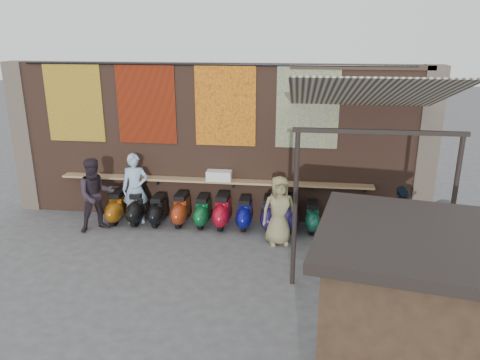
{
  "coord_description": "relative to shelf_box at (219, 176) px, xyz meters",
  "views": [
    {
      "loc": [
        2.11,
        -8.82,
        4.77
      ],
      "look_at": [
        0.83,
        1.2,
        1.52
      ],
      "focal_mm": 35.0,
      "sensor_mm": 36.0,
      "label": 1
    }
  ],
  "objects": [
    {
      "name": "awning_canvas",
      "position": [
        3.35,
        -1.4,
        2.3
      ],
      "size": [
        3.2,
        3.28,
        0.97
      ],
      "primitive_type": "cube",
      "rotation": [
        -0.28,
        0.0,
        0.0
      ],
      "color": "beige",
      "rests_on": "brick_wall"
    },
    {
      "name": "eating_counter",
      "position": [
        -0.15,
        0.03,
        -0.15
      ],
      "size": [
        8.0,
        0.32,
        0.05
      ],
      "primitive_type": "cube",
      "color": "#9E7A51",
      "rests_on": "brick_wall"
    },
    {
      "name": "scooter_stool_7",
      "position": [
        1.31,
        -0.29,
        -0.85
      ],
      "size": [
        0.38,
        0.85,
        0.81
      ],
      "primitive_type": null,
      "color": "#201550",
      "rests_on": "ground"
    },
    {
      "name": "stall_roof",
      "position": [
        3.57,
        -6.47,
        1.43
      ],
      "size": [
        3.04,
        2.54,
        0.12
      ],
      "primitive_type": "cube",
      "rotation": [
        0.0,
        0.0,
        -0.18
      ],
      "color": "black",
      "rests_on": "market_stall"
    },
    {
      "name": "shelf_box",
      "position": [
        0.0,
        0.0,
        0.0
      ],
      "size": [
        0.63,
        0.3,
        0.25
      ],
      "primitive_type": "cube",
      "color": "white",
      "rests_on": "eating_counter"
    },
    {
      "name": "scooter_stool_1",
      "position": [
        -2.07,
        -0.32,
        -0.84
      ],
      "size": [
        0.39,
        0.86,
        0.82
      ],
      "primitive_type": null,
      "color": "black",
      "rests_on": "ground"
    },
    {
      "name": "scooter_stool_5",
      "position": [
        0.13,
        -0.3,
        -0.83
      ],
      "size": [
        0.4,
        0.89,
        0.84
      ],
      "primitive_type": null,
      "color": "#AA0D21",
      "rests_on": "ground"
    },
    {
      "name": "stall_shelf",
      "position": [
        3.74,
        -5.55,
        -0.3
      ],
      "size": [
        1.99,
        0.46,
        0.06
      ],
      "primitive_type": "cube",
      "rotation": [
        0.0,
        0.0,
        -0.18
      ],
      "color": "#473321",
      "rests_on": "market_stall"
    },
    {
      "name": "tapestry_orange",
      "position": [
        0.15,
        0.18,
        1.75
      ],
      "size": [
        1.5,
        0.02,
        2.0
      ],
      "primitive_type": "cube",
      "color": "orange",
      "rests_on": "brick_wall"
    },
    {
      "name": "shopper_tan",
      "position": [
        1.58,
        -1.11,
        -0.43
      ],
      "size": [
        0.91,
        0.72,
        1.64
      ],
      "primitive_type": "imported",
      "rotation": [
        0.0,
        0.0,
        0.28
      ],
      "color": "#857D55",
      "rests_on": "ground"
    },
    {
      "name": "awning_header",
      "position": [
        3.35,
        -2.9,
        1.83
      ],
      "size": [
        3.0,
        0.08,
        0.08
      ],
      "primitive_type": "cube",
      "color": "black",
      "rests_on": "awning_post_left"
    },
    {
      "name": "scooter_stool_0",
      "position": [
        -2.62,
        -0.34,
        -0.85
      ],
      "size": [
        0.38,
        0.85,
        0.81
      ],
      "primitive_type": null,
      "color": "#8F4D0D",
      "rests_on": "ground"
    },
    {
      "name": "scooter_stool_4",
      "position": [
        -0.38,
        -0.3,
        -0.87
      ],
      "size": [
        0.36,
        0.8,
        0.76
      ],
      "primitive_type": null,
      "color": "#0C592B",
      "rests_on": "ground"
    },
    {
      "name": "tapestry_redgold",
      "position": [
        -3.75,
        0.18,
        1.75
      ],
      "size": [
        1.5,
        0.02,
        2.0
      ],
      "primitive_type": "cube",
      "color": "maroon",
      "rests_on": "brick_wall"
    },
    {
      "name": "awning_post_right",
      "position": [
        4.75,
        -2.9,
        0.3
      ],
      "size": [
        0.09,
        0.09,
        3.1
      ],
      "primitive_type": "cylinder",
      "color": "black",
      "rests_on": "ground"
    },
    {
      "name": "scooter_stool_9",
      "position": [
        2.37,
        -0.29,
        -0.89
      ],
      "size": [
        0.35,
        0.77,
        0.73
      ],
      "primitive_type": null,
      "color": "#165B43",
      "rests_on": "ground"
    },
    {
      "name": "awning_post_left",
      "position": [
        1.95,
        -2.9,
        0.3
      ],
      "size": [
        0.09,
        0.09,
        3.1
      ],
      "primitive_type": "cylinder",
      "color": "black",
      "rests_on": "ground"
    },
    {
      "name": "stall_sign",
      "position": [
        3.74,
        -5.55,
        0.65
      ],
      "size": [
        1.19,
        0.26,
        0.5
      ],
      "primitive_type": "cube",
      "rotation": [
        0.0,
        0.0,
        -0.18
      ],
      "color": "gold",
      "rests_on": "market_stall"
    },
    {
      "name": "scooter_stool_2",
      "position": [
        -1.54,
        -0.34,
        -0.88
      ],
      "size": [
        0.35,
        0.78,
        0.74
      ],
      "primitive_type": null,
      "color": "black",
      "rests_on": "ground"
    },
    {
      "name": "scooter_stool_8",
      "position": [
        1.81,
        -0.25,
        -0.83
      ],
      "size": [
        0.4,
        0.89,
        0.85
      ],
      "primitive_type": null,
      "color": "navy",
      "rests_on": "ground"
    },
    {
      "name": "shopper_navy",
      "position": [
        4.21,
        -1.44,
        -0.43
      ],
      "size": [
        1.04,
        0.76,
        1.64
      ],
      "primitive_type": "imported",
      "rotation": [
        0.0,
        0.0,
        3.57
      ],
      "color": "#152030",
      "rests_on": "ground"
    },
    {
      "name": "diner_right",
      "position": [
        -2.9,
        -0.9,
        -0.33
      ],
      "size": [
        1.13,
        1.08,
        1.84
      ],
      "primitive_type": "imported",
      "rotation": [
        0.0,
        0.0,
        0.6
      ],
      "color": "#281F27",
      "rests_on": "ground"
    },
    {
      "name": "scooter_stool_3",
      "position": [
        -0.95,
        -0.28,
        -0.85
      ],
      "size": [
        0.38,
        0.84,
        0.8
      ],
      "primitive_type": null,
      "color": "#963014",
      "rests_on": "ground"
    },
    {
      "name": "market_stall",
      "position": [
        3.57,
        -6.47,
        0.06
      ],
      "size": [
        2.7,
        2.22,
        2.62
      ],
      "primitive_type": "cube",
      "rotation": [
        0.0,
        0.0,
        -0.18
      ],
      "color": "black",
      "rests_on": "ground"
    },
    {
      "name": "shopper_grey",
      "position": [
        4.73,
        -2.62,
        -0.36
      ],
      "size": [
        1.32,
        1.08,
        1.77
      ],
      "primitive_type": "imported",
      "rotation": [
        0.0,
        0.0,
        2.7
      ],
      "color": "#505154",
      "rests_on": "ground"
    },
    {
      "name": "brick_wall",
      "position": [
        -0.15,
        0.4,
        0.75
      ],
      "size": [
        10.0,
        0.4,
        4.0
      ],
      "primitive_type": "cube",
      "color": "brown",
      "rests_on": "ground"
    },
    {
      "name": "pier_left",
      "position": [
        -5.35,
        0.4,
        0.75
      ],
      "size": [
        0.5,
        0.5,
        4.0
      ],
      "primitive_type": "cube",
      "color": "#4C4238",
      "rests_on": "ground"
    },
    {
      "name": "tapestry_multi",
      "position": [
        2.15,
        0.18,
        1.75
      ],
      "size": [
        1.5,
        0.02,
        2.0
      ],
      "primitive_type": "cube",
      "color": "#294997",
      "rests_on": "brick_wall"
    },
    {
      "name": "scooter_stool_6",
      "position": [
        0.69,
        -0.29,
        -0.87
      ],
      "size": [
        0.36,
        0.81,
        0.77
      ],
      "primitive_type": null,
      "color": "navy",
      "rests_on": "ground"
    },
    {
      "name": "diner_left",
      "position": [
        -2.11,
        -0.3,
        -0.34
      ],
      "size": [
        0.74,
        0.56,
        1.82
      ],
      "primitive_type": "imported",
      "rotation": [
        0.0,
        0.0,
        0.2
      ],
      "color": "#96B6DB",
      "rests_on": "ground"
    },
    {
      "name": "hang_rail",
      "position": [
        -0.15,
        0.17,
        2.73
      ],
      "size": [
        9.5,
        0.06,
        0.06
      ],
      "primitive_type": "cylinder",
      "rotation": [
        0.0,
        1.57,
        0.0
      ],
      "color": "black",
      "rests_on": "brick_wall"
    },
    {
      "name": "tapestry_sun",
      "position": [
        -1.85,
        0.18,
        1.75
      ],
      "size": [
        1.5,
        0.02,
        2.0
      ],
      "primitive_type": "cube",
      "color": "red",
      "rests_on": "brick_wall"
    },
    {
      "name": "ground",
      "position": [
        -0.15,
        -2.3,
        -1.25
      ],
      "size": [
        70.0,
        70.0,
        0.0
      ],
      "primitive_type": "plane",
      "color": "#474749",
      "rests_on": "ground"
    },
    {
      "name": "pier_right",
      "position": [
        5.05,
        0.4,
        0.75
      ],
      "size": [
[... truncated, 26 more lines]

